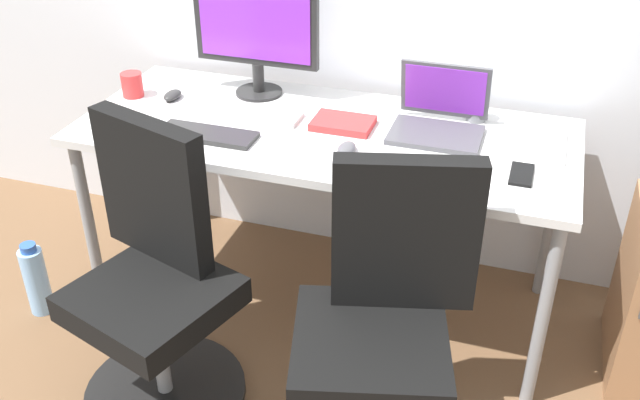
{
  "coord_description": "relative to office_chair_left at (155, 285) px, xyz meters",
  "views": [
    {
      "loc": [
        0.69,
        -2.19,
        1.85
      ],
      "look_at": [
        0.0,
        -0.05,
        0.49
      ],
      "focal_mm": 40.73,
      "sensor_mm": 36.0,
      "label": 1
    }
  ],
  "objects": [
    {
      "name": "ground_plane",
      "position": [
        0.37,
        0.61,
        -0.42
      ],
      "size": [
        5.28,
        5.28,
        0.0
      ],
      "primitive_type": "plane",
      "color": "brown"
    },
    {
      "name": "desktop_monitor",
      "position": [
        0.04,
        0.82,
        0.58
      ],
      "size": [
        0.48,
        0.18,
        0.43
      ],
      "color": "#262626",
      "rests_on": "desk"
    },
    {
      "name": "coffee_mug",
      "position": [
        -0.41,
        0.66,
        0.37
      ],
      "size": [
        0.08,
        0.08,
        0.09
      ],
      "primitive_type": "cylinder",
      "color": "red",
      "rests_on": "desk"
    },
    {
      "name": "mouse_by_laptop",
      "position": [
        -0.26,
        0.67,
        0.34
      ],
      "size": [
        0.06,
        0.1,
        0.03
      ],
      "primitive_type": "ellipsoid",
      "color": "#2D2D2D",
      "rests_on": "desk"
    },
    {
      "name": "keyboard_by_laptop",
      "position": [
        0.1,
        0.63,
        0.34
      ],
      "size": [
        0.34,
        0.12,
        0.02
      ],
      "primitive_type": "cube",
      "color": "#B7B7B7",
      "rests_on": "desk"
    },
    {
      "name": "mouse_by_monitor",
      "position": [
        0.5,
        0.45,
        0.34
      ],
      "size": [
        0.06,
        0.1,
        0.03
      ],
      "primitive_type": "ellipsoid",
      "color": "#515156",
      "rests_on": "desk"
    },
    {
      "name": "desk",
      "position": [
        0.37,
        0.61,
        0.26
      ],
      "size": [
        1.73,
        0.72,
        0.75
      ],
      "color": "silver",
      "rests_on": "ground"
    },
    {
      "name": "office_chair_left",
      "position": [
        0.0,
        0.0,
        0.0
      ],
      "size": [
        0.55,
        0.55,
        0.94
      ],
      "color": "black",
      "rests_on": "ground"
    },
    {
      "name": "keyboard_by_monitor",
      "position": [
        0.01,
        0.42,
        0.34
      ],
      "size": [
        0.34,
        0.12,
        0.02
      ],
      "primitive_type": "cube",
      "color": "#2D2D2D",
      "rests_on": "desk"
    },
    {
      "name": "phone_near_laptop",
      "position": [
        1.05,
        0.47,
        0.33
      ],
      "size": [
        0.07,
        0.14,
        0.01
      ],
      "primitive_type": "cube",
      "color": "black",
      "rests_on": "desk"
    },
    {
      "name": "paper_pile",
      "position": [
        1.07,
        0.72,
        0.33
      ],
      "size": [
        0.21,
        0.3,
        0.01
      ],
      "primitive_type": "cube",
      "color": "white",
      "rests_on": "desk"
    },
    {
      "name": "water_bottle_on_floor",
      "position": [
        -0.66,
        0.19,
        -0.28
      ],
      "size": [
        0.09,
        0.09,
        0.31
      ],
      "color": "#8CBFF2",
      "rests_on": "ground"
    },
    {
      "name": "notebook",
      "position": [
        0.43,
        0.64,
        0.34
      ],
      "size": [
        0.21,
        0.15,
        0.03
      ],
      "primitive_type": "cube",
      "color": "red",
      "rests_on": "desk"
    },
    {
      "name": "pen_cup",
      "position": [
        0.86,
        0.84,
        0.38
      ],
      "size": [
        0.07,
        0.07,
        0.1
      ],
      "primitive_type": "cylinder",
      "color": "slate",
      "rests_on": "desk"
    },
    {
      "name": "open_laptop",
      "position": [
        0.75,
        0.71,
        0.38
      ],
      "size": [
        0.31,
        0.27,
        0.22
      ],
      "color": "#4C4C51",
      "rests_on": "desk"
    },
    {
      "name": "office_chair_right",
      "position": [
        0.74,
        0.0,
        0.0
      ],
      "size": [
        0.54,
        0.54,
        0.94
      ],
      "color": "black",
      "rests_on": "ground"
    }
  ]
}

